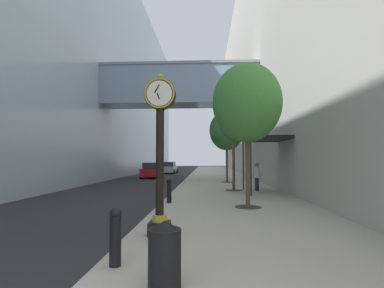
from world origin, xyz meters
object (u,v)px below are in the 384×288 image
(street_tree_near, at_px, (247,103))
(car_red_mid, at_px, (152,170))
(bollard_nearest, at_px, (115,235))
(pedestrian_walking, at_px, (257,176))
(street_tree_mid_near, at_px, (233,124))
(trash_bin, at_px, (165,254))
(car_silver_near, at_px, (169,168))
(bollard_third, at_px, (160,198))
(street_tree_mid_far, at_px, (227,131))
(bollard_fourth, at_px, (169,190))
(street_clock, at_px, (160,145))

(street_tree_near, relative_size, car_red_mid, 1.43)
(bollard_nearest, distance_m, pedestrian_walking, 13.57)
(street_tree_mid_near, bearing_deg, pedestrian_walking, -7.41)
(street_tree_near, distance_m, trash_bin, 8.79)
(trash_bin, bearing_deg, car_silver_near, 97.44)
(bollard_third, relative_size, street_tree_mid_far, 0.18)
(street_tree_mid_far, bearing_deg, street_tree_near, -90.00)
(street_tree_mid_near, height_order, street_tree_mid_far, street_tree_mid_far)
(street_tree_mid_near, bearing_deg, car_red_mid, 120.81)
(bollard_third, relative_size, street_tree_mid_near, 0.21)
(bollard_third, xyz_separation_m, bollard_fourth, (0.00, 2.55, 0.00))
(bollard_fourth, bearing_deg, bollard_nearest, -90.00)
(street_clock, xyz_separation_m, bollard_fourth, (-0.47, 5.46, -1.80))
(car_silver_near, bearing_deg, bollard_nearest, -84.08)
(bollard_fourth, xyz_separation_m, car_red_mid, (-4.43, 18.39, 0.11))
(bollard_nearest, distance_m, bollard_third, 5.10)
(street_clock, height_order, trash_bin, street_clock)
(street_tree_mid_near, bearing_deg, bollard_fourth, -123.46)
(street_tree_mid_far, height_order, trash_bin, street_tree_mid_far)
(bollard_fourth, bearing_deg, car_silver_near, 97.53)
(car_red_mid, bearing_deg, street_tree_mid_far, -41.68)
(street_tree_near, bearing_deg, pedestrian_walking, 76.74)
(street_clock, relative_size, bollard_nearest, 3.92)
(bollard_nearest, height_order, trash_bin, bollard_nearest)
(street_clock, xyz_separation_m, street_tree_near, (2.96, 4.47, 2.00))
(street_tree_near, bearing_deg, bollard_nearest, -117.26)
(street_clock, distance_m, bollard_fourth, 5.77)
(bollard_third, distance_m, street_tree_mid_far, 14.85)
(bollard_fourth, height_order, car_silver_near, car_silver_near)
(trash_bin, relative_size, car_silver_near, 0.22)
(bollard_third, xyz_separation_m, car_silver_near, (-3.68, 30.39, 0.10))
(bollard_third, height_order, bollard_fourth, same)
(bollard_third, distance_m, street_tree_near, 5.35)
(bollard_nearest, bearing_deg, car_silver_near, 95.92)
(street_tree_mid_near, bearing_deg, trash_bin, -99.77)
(bollard_third, relative_size, bollard_fourth, 1.00)
(car_silver_near, bearing_deg, street_clock, -82.89)
(bollard_nearest, relative_size, pedestrian_walking, 0.64)
(bollard_fourth, bearing_deg, street_tree_mid_far, 73.21)
(car_silver_near, bearing_deg, street_tree_mid_near, -72.56)
(street_clock, relative_size, car_silver_near, 0.92)
(street_tree_mid_far, xyz_separation_m, pedestrian_walking, (1.41, -6.37, -3.48))
(bollard_fourth, relative_size, trash_bin, 1.06)
(trash_bin, bearing_deg, street_clock, 101.03)
(street_clock, xyz_separation_m, pedestrian_walking, (4.38, 10.47, -1.45))
(street_clock, xyz_separation_m, bollard_nearest, (-0.47, -2.20, -1.80))
(car_silver_near, xyz_separation_m, car_red_mid, (-0.75, -9.45, 0.01))
(bollard_fourth, xyz_separation_m, pedestrian_walking, (4.85, 5.01, 0.35))
(bollard_nearest, distance_m, car_red_mid, 26.42)
(street_clock, xyz_separation_m, car_red_mid, (-4.90, 23.84, -1.69))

